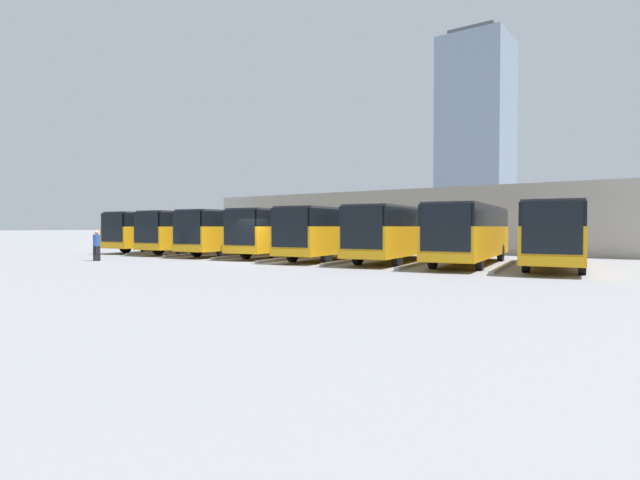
# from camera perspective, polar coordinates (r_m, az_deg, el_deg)

# --- Properties ---
(ground_plane) EXTENTS (600.00, 600.00, 0.00)m
(ground_plane) POSITION_cam_1_polar(r_m,az_deg,el_deg) (28.64, -7.53, -2.57)
(ground_plane) COLOR gray
(bus_0) EXTENTS (4.10, 11.83, 3.16)m
(bus_0) POSITION_cam_1_polar(r_m,az_deg,el_deg) (27.38, 25.45, 0.82)
(bus_0) COLOR orange
(bus_0) RESTS_ON ground_plane
(curb_divider_0) EXTENTS (1.36, 7.93, 0.15)m
(curb_divider_0) POSITION_cam_1_polar(r_m,az_deg,el_deg) (26.24, 20.22, -2.86)
(curb_divider_0) COLOR #9E9E99
(curb_divider_0) RESTS_ON ground_plane
(bus_1) EXTENTS (4.10, 11.83, 3.16)m
(bus_1) POSITION_cam_1_polar(r_m,az_deg,el_deg) (28.02, 16.80, 0.91)
(bus_1) COLOR orange
(bus_1) RESTS_ON ground_plane
(curb_divider_1) EXTENTS (1.36, 7.93, 0.15)m
(curb_divider_1) POSITION_cam_1_polar(r_m,az_deg,el_deg) (27.26, 11.41, -2.63)
(curb_divider_1) COLOR #9E9E99
(curb_divider_1) RESTS_ON ground_plane
(bus_2) EXTENTS (4.10, 11.83, 3.16)m
(bus_2) POSITION_cam_1_polar(r_m,az_deg,el_deg) (29.58, 9.01, 0.99)
(bus_2) COLOR orange
(bus_2) RESTS_ON ground_plane
(curb_divider_2) EXTENTS (1.36, 7.93, 0.15)m
(curb_divider_2) POSITION_cam_1_polar(r_m,az_deg,el_deg) (29.17, 3.78, -2.34)
(curb_divider_2) COLOR #9E9E99
(curb_divider_2) RESTS_ON ground_plane
(bus_3) EXTENTS (4.10, 11.83, 3.16)m
(bus_3) POSITION_cam_1_polar(r_m,az_deg,el_deg) (31.43, 1.87, 1.03)
(bus_3) COLOR orange
(bus_3) RESTS_ON ground_plane
(curb_divider_3) EXTENTS (1.36, 7.93, 0.15)m
(curb_divider_3) POSITION_cam_1_polar(r_m,az_deg,el_deg) (31.34, -3.08, -2.07)
(curb_divider_3) COLOR #9E9E99
(curb_divider_3) RESTS_ON ground_plane
(bus_4) EXTENTS (4.10, 11.83, 3.16)m
(bus_4) POSITION_cam_1_polar(r_m,az_deg,el_deg) (34.35, -3.49, 1.07)
(bus_4) COLOR orange
(bus_4) RESTS_ON ground_plane
(curb_divider_4) EXTENTS (1.36, 7.93, 0.15)m
(curb_divider_4) POSITION_cam_1_polar(r_m,az_deg,el_deg) (34.50, -8.00, -1.76)
(curb_divider_4) COLOR #9E9E99
(curb_divider_4) RESTS_ON ground_plane
(bus_5) EXTENTS (4.10, 11.83, 3.16)m
(bus_5) POSITION_cam_1_polar(r_m,az_deg,el_deg) (36.86, -8.97, 1.09)
(bus_5) COLOR orange
(bus_5) RESTS_ON ground_plane
(curb_divider_5) EXTENTS (1.36, 7.93, 0.15)m
(curb_divider_5) POSITION_cam_1_polar(r_m,az_deg,el_deg) (37.26, -13.12, -1.54)
(curb_divider_5) COLOR #9E9E99
(curb_divider_5) RESTS_ON ground_plane
(bus_6) EXTENTS (4.10, 11.83, 3.16)m
(bus_6) POSITION_cam_1_polar(r_m,az_deg,el_deg) (39.94, -13.25, 1.09)
(bus_6) COLOR orange
(bus_6) RESTS_ON ground_plane
(curb_divider_6) EXTENTS (1.36, 7.93, 0.15)m
(curb_divider_6) POSITION_cam_1_polar(r_m,az_deg,el_deg) (40.53, -17.03, -1.32)
(curb_divider_6) COLOR #9E9E99
(curb_divider_6) RESTS_ON ground_plane
(bus_7) EXTENTS (4.10, 11.83, 3.16)m
(bus_7) POSITION_cam_1_polar(r_m,az_deg,el_deg) (43.25, -16.84, 1.10)
(bus_7) COLOR orange
(bus_7) RESTS_ON ground_plane
(pedestrian) EXTENTS (0.57, 0.57, 1.81)m
(pedestrian) POSITION_cam_1_polar(r_m,az_deg,el_deg) (32.53, -24.17, -0.49)
(pedestrian) COLOR black
(pedestrian) RESTS_ON ground_plane
(station_building) EXTENTS (38.43, 12.05, 5.10)m
(station_building) POSITION_cam_1_polar(r_m,az_deg,el_deg) (45.85, 10.29, 2.18)
(station_building) COLOR #A8A399
(station_building) RESTS_ON ground_plane
(office_tower) EXTENTS (21.49, 21.49, 67.39)m
(office_tower) POSITION_cam_1_polar(r_m,az_deg,el_deg) (180.01, 17.41, 11.37)
(office_tower) COLOR #7F8EA3
(office_tower) RESTS_ON ground_plane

